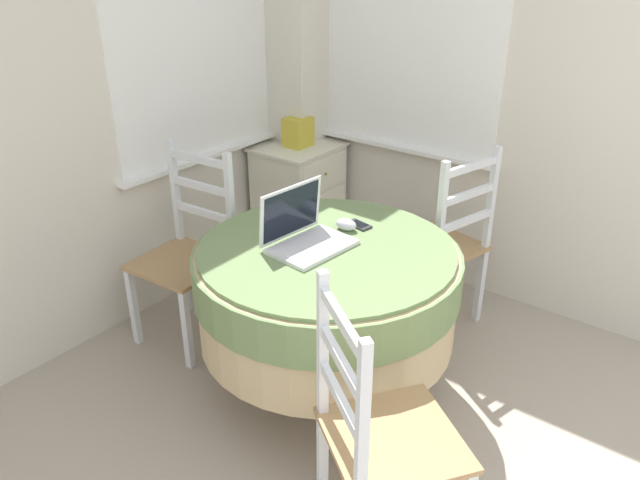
{
  "coord_description": "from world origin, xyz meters",
  "views": [
    {
      "loc": [
        -1.09,
        0.49,
        1.9
      ],
      "look_at": [
        0.91,
        2.01,
        0.66
      ],
      "focal_mm": 35.0,
      "sensor_mm": 36.0,
      "label": 1
    }
  ],
  "objects_px": {
    "dining_chair_near_back_window": "(188,255)",
    "dining_chair_camera_near": "(380,436)",
    "laptop": "(305,234)",
    "computer_mouse": "(346,224)",
    "corner_cabinet": "(299,200)",
    "dining_chair_near_right_window": "(442,245)",
    "round_dining_table": "(327,287)",
    "cell_phone": "(359,225)",
    "storage_box": "(298,132)"
  },
  "relations": [
    {
      "from": "cell_phone",
      "to": "dining_chair_near_back_window",
      "type": "xyz_separation_m",
      "value": [
        -0.32,
        0.8,
        -0.27
      ]
    },
    {
      "from": "laptop",
      "to": "dining_chair_near_right_window",
      "type": "distance_m",
      "value": 0.92
    },
    {
      "from": "dining_chair_near_right_window",
      "to": "storage_box",
      "type": "distance_m",
      "value": 1.17
    },
    {
      "from": "dining_chair_near_back_window",
      "to": "dining_chair_near_right_window",
      "type": "relative_size",
      "value": 1.0
    },
    {
      "from": "dining_chair_near_right_window",
      "to": "corner_cabinet",
      "type": "distance_m",
      "value": 1.12
    },
    {
      "from": "computer_mouse",
      "to": "dining_chair_near_back_window",
      "type": "relative_size",
      "value": 0.1
    },
    {
      "from": "cell_phone",
      "to": "dining_chair_camera_near",
      "type": "distance_m",
      "value": 1.06
    },
    {
      "from": "round_dining_table",
      "to": "laptop",
      "type": "relative_size",
      "value": 3.08
    },
    {
      "from": "laptop",
      "to": "dining_chair_camera_near",
      "type": "distance_m",
      "value": 0.92
    },
    {
      "from": "cell_phone",
      "to": "dining_chair_near_back_window",
      "type": "height_order",
      "value": "dining_chair_near_back_window"
    },
    {
      "from": "round_dining_table",
      "to": "dining_chair_near_right_window",
      "type": "distance_m",
      "value": 0.82
    },
    {
      "from": "storage_box",
      "to": "dining_chair_camera_near",
      "type": "bearing_deg",
      "value": -134.26
    },
    {
      "from": "round_dining_table",
      "to": "laptop",
      "type": "bearing_deg",
      "value": 112.47
    },
    {
      "from": "dining_chair_near_back_window",
      "to": "dining_chair_camera_near",
      "type": "distance_m",
      "value": 1.51
    },
    {
      "from": "dining_chair_near_right_window",
      "to": "dining_chair_camera_near",
      "type": "relative_size",
      "value": 1.0
    },
    {
      "from": "computer_mouse",
      "to": "dining_chair_near_right_window",
      "type": "distance_m",
      "value": 0.69
    },
    {
      "from": "round_dining_table",
      "to": "dining_chair_near_back_window",
      "type": "bearing_deg",
      "value": 94.49
    },
    {
      "from": "laptop",
      "to": "computer_mouse",
      "type": "relative_size",
      "value": 3.68
    },
    {
      "from": "laptop",
      "to": "computer_mouse",
      "type": "height_order",
      "value": "laptop"
    },
    {
      "from": "round_dining_table",
      "to": "dining_chair_near_right_window",
      "type": "height_order",
      "value": "dining_chair_near_right_window"
    },
    {
      "from": "dining_chair_near_back_window",
      "to": "laptop",
      "type": "bearing_deg",
      "value": -87.83
    },
    {
      "from": "laptop",
      "to": "dining_chair_camera_near",
      "type": "bearing_deg",
      "value": -125.77
    },
    {
      "from": "corner_cabinet",
      "to": "cell_phone",
      "type": "bearing_deg",
      "value": -127.83
    },
    {
      "from": "dining_chair_near_right_window",
      "to": "dining_chair_camera_near",
      "type": "distance_m",
      "value": 1.42
    },
    {
      "from": "laptop",
      "to": "cell_phone",
      "type": "distance_m",
      "value": 0.31
    },
    {
      "from": "round_dining_table",
      "to": "cell_phone",
      "type": "xyz_separation_m",
      "value": [
        0.26,
        0.02,
        0.19
      ]
    },
    {
      "from": "round_dining_table",
      "to": "dining_chair_near_back_window",
      "type": "distance_m",
      "value": 0.82
    },
    {
      "from": "round_dining_table",
      "to": "dining_chair_near_right_window",
      "type": "relative_size",
      "value": 1.15
    },
    {
      "from": "computer_mouse",
      "to": "storage_box",
      "type": "height_order",
      "value": "storage_box"
    },
    {
      "from": "corner_cabinet",
      "to": "storage_box",
      "type": "xyz_separation_m",
      "value": [
        -0.0,
        -0.0,
        0.45
      ]
    },
    {
      "from": "cell_phone",
      "to": "storage_box",
      "type": "height_order",
      "value": "storage_box"
    },
    {
      "from": "computer_mouse",
      "to": "cell_phone",
      "type": "distance_m",
      "value": 0.07
    },
    {
      "from": "corner_cabinet",
      "to": "round_dining_table",
      "type": "bearing_deg",
      "value": -135.98
    },
    {
      "from": "laptop",
      "to": "computer_mouse",
      "type": "xyz_separation_m",
      "value": [
        0.23,
        -0.05,
        -0.03
      ]
    },
    {
      "from": "round_dining_table",
      "to": "dining_chair_camera_near",
      "type": "xyz_separation_m",
      "value": [
        -0.54,
        -0.62,
        -0.08
      ]
    },
    {
      "from": "corner_cabinet",
      "to": "storage_box",
      "type": "distance_m",
      "value": 0.45
    },
    {
      "from": "storage_box",
      "to": "laptop",
      "type": "bearing_deg",
      "value": -139.74
    },
    {
      "from": "round_dining_table",
      "to": "corner_cabinet",
      "type": "distance_m",
      "value": 1.39
    },
    {
      "from": "computer_mouse",
      "to": "storage_box",
      "type": "bearing_deg",
      "value": 49.09
    },
    {
      "from": "dining_chair_camera_near",
      "to": "laptop",
      "type": "bearing_deg",
      "value": 54.23
    },
    {
      "from": "computer_mouse",
      "to": "corner_cabinet",
      "type": "height_order",
      "value": "computer_mouse"
    },
    {
      "from": "corner_cabinet",
      "to": "dining_chair_near_back_window",
      "type": "bearing_deg",
      "value": -172.16
    },
    {
      "from": "dining_chair_near_back_window",
      "to": "dining_chair_camera_near",
      "type": "bearing_deg",
      "value": -108.55
    },
    {
      "from": "laptop",
      "to": "dining_chair_near_back_window",
      "type": "relative_size",
      "value": 0.37
    },
    {
      "from": "dining_chair_camera_near",
      "to": "dining_chair_near_back_window",
      "type": "bearing_deg",
      "value": 71.45
    },
    {
      "from": "round_dining_table",
      "to": "computer_mouse",
      "type": "distance_m",
      "value": 0.29
    },
    {
      "from": "laptop",
      "to": "corner_cabinet",
      "type": "xyz_separation_m",
      "value": [
        1.03,
        0.87,
        -0.41
      ]
    },
    {
      "from": "cell_phone",
      "to": "corner_cabinet",
      "type": "distance_m",
      "value": 1.25
    },
    {
      "from": "round_dining_table",
      "to": "dining_chair_near_right_window",
      "type": "bearing_deg",
      "value": -10.0
    },
    {
      "from": "computer_mouse",
      "to": "dining_chair_near_right_window",
      "type": "height_order",
      "value": "dining_chair_near_right_window"
    }
  ]
}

